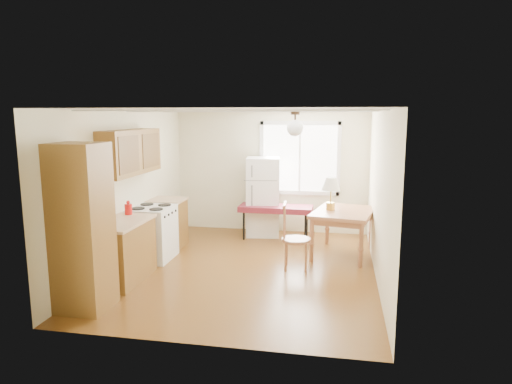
% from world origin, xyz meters
% --- Properties ---
extents(room_shell, '(4.60, 5.60, 2.62)m').
position_xyz_m(room_shell, '(0.00, 0.00, 1.25)').
color(room_shell, '#502E10').
rests_on(room_shell, ground).
extents(kitchen_run, '(0.65, 3.40, 2.20)m').
position_xyz_m(kitchen_run, '(-1.72, -0.63, 0.84)').
color(kitchen_run, brown).
rests_on(kitchen_run, ground).
extents(window_unit, '(1.64, 0.05, 1.51)m').
position_xyz_m(window_unit, '(0.60, 2.47, 1.55)').
color(window_unit, white).
rests_on(window_unit, room_shell).
extents(pendant_light, '(0.26, 0.26, 0.40)m').
position_xyz_m(pendant_light, '(0.70, 0.40, 2.24)').
color(pendant_light, black).
rests_on(pendant_light, room_shell).
extents(refrigerator, '(0.73, 0.73, 1.58)m').
position_xyz_m(refrigerator, '(-0.10, 2.12, 0.79)').
color(refrigerator, white).
rests_on(refrigerator, ground).
extents(bench, '(1.44, 0.55, 0.66)m').
position_xyz_m(bench, '(0.20, 1.86, 0.59)').
color(bench, maroon).
rests_on(bench, ground).
extents(dining_table, '(1.18, 1.43, 0.79)m').
position_xyz_m(dining_table, '(1.50, 1.01, 0.69)').
color(dining_table, '#925838').
rests_on(dining_table, ground).
extents(chair, '(0.46, 0.46, 1.05)m').
position_xyz_m(chair, '(0.67, 0.13, 0.60)').
color(chair, '#925838').
rests_on(chair, ground).
extents(table_lamp, '(0.33, 0.33, 0.56)m').
position_xyz_m(table_lamp, '(1.27, 1.05, 1.20)').
color(table_lamp, gold).
rests_on(table_lamp, dining_table).
extents(coffee_maker, '(0.18, 0.22, 0.32)m').
position_xyz_m(coffee_maker, '(-1.72, -1.32, 1.02)').
color(coffee_maker, black).
rests_on(coffee_maker, kitchen_run).
extents(kettle, '(0.12, 0.12, 0.22)m').
position_xyz_m(kettle, '(-1.80, -0.40, 0.99)').
color(kettle, red).
rests_on(kettle, kitchen_run).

